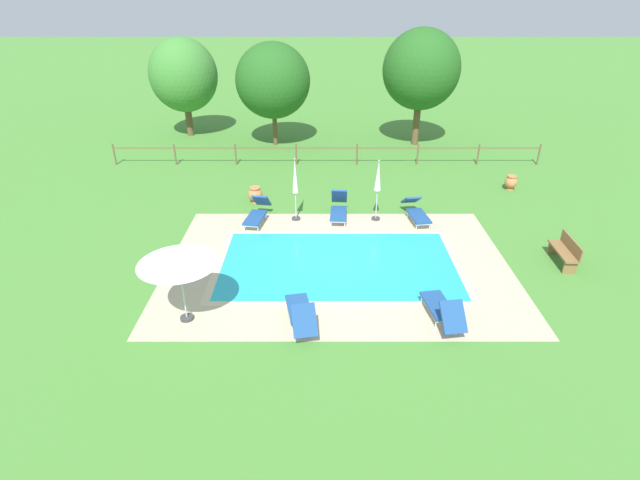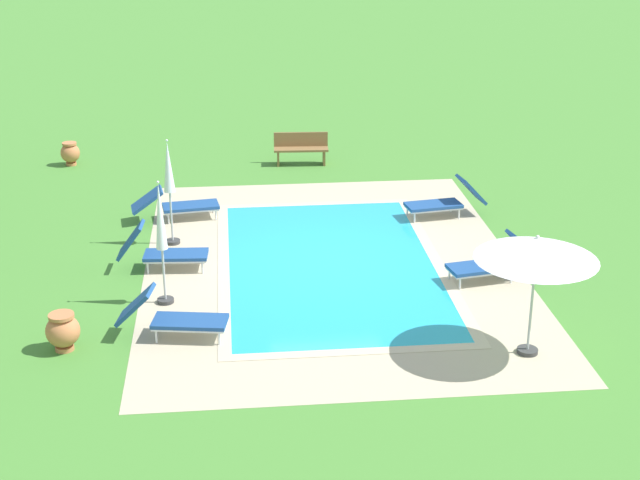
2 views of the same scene
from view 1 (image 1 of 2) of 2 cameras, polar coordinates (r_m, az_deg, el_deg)
ground_plane at (r=15.51m, az=2.22°, el=-2.82°), size 160.00×160.00×0.00m
pool_deck_paving at (r=15.50m, az=2.22°, el=-2.81°), size 10.89×7.69×0.01m
swimming_pool_water at (r=15.50m, az=2.22°, el=-2.81°), size 7.43×4.23×0.01m
pool_coping_rim at (r=15.50m, az=2.22°, el=-2.80°), size 7.91×4.71×0.01m
sun_lounger_north_near_steps at (r=18.58m, az=11.40°, el=3.32°), size 0.87×2.08×0.81m
sun_lounger_north_mid at (r=12.66m, az=-2.26°, el=-8.55°), size 0.94×1.98×0.95m
sun_lounger_north_far at (r=18.40m, az=2.29°, el=3.73°), size 0.72×1.87×1.01m
sun_lounger_north_end at (r=18.22m, az=-7.40°, el=3.21°), size 0.91×2.00×0.92m
sun_lounger_south_mid at (r=13.18m, az=14.33°, el=-7.92°), size 0.88×1.97×0.95m
patio_umbrella_open_foreground at (r=12.53m, az=-16.48°, el=-1.93°), size 2.05×2.05×2.16m
patio_umbrella_closed_row_west at (r=17.96m, az=6.93°, el=6.92°), size 0.32×0.32×2.37m
patio_umbrella_closed_row_mid_west at (r=17.87m, az=-2.90°, el=6.86°), size 0.32×0.32×2.44m
wooden_bench_lawn_side at (r=17.17m, az=27.15°, el=-1.14°), size 0.52×1.52×0.87m
terracotta_urn_near_fence at (r=22.72m, az=21.73°, el=6.38°), size 0.52×0.52×0.65m
terracotta_urn_by_tree at (r=19.97m, az=-7.61°, el=5.39°), size 0.58×0.58×0.68m
perimeter_fence at (r=24.22m, az=0.86°, el=10.47°), size 21.19×0.08×1.05m
tree_far_west at (r=29.95m, az=-15.80°, el=18.27°), size 3.84×3.84×5.51m
tree_west_mid at (r=27.49m, az=11.97°, el=19.12°), size 4.08×4.08×6.12m
tree_centre at (r=27.09m, az=-5.53°, el=18.26°), size 3.98×3.98×5.45m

